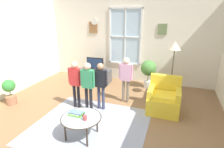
{
  "coord_description": "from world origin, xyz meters",
  "views": [
    {
      "loc": [
        1.6,
        -3.1,
        2.36
      ],
      "look_at": [
        0.18,
        0.92,
        0.93
      ],
      "focal_mm": 29.28,
      "sensor_mm": 36.0,
      "label": 1
    }
  ],
  "objects_px": {
    "coffee_table": "(81,118)",
    "cup": "(85,118)",
    "person_pink_shirt": "(126,75)",
    "potted_plant_corner": "(10,90)",
    "tv_stand": "(95,75)",
    "person_black_shirt": "(101,81)",
    "book_stack": "(76,113)",
    "floor_lamp": "(174,52)",
    "armchair": "(164,99)",
    "remote_near_books": "(83,114)",
    "person_green_shirt": "(88,82)",
    "person_red_shirt": "(75,79)",
    "television": "(95,63)",
    "potted_plant_by_window": "(148,70)"
  },
  "relations": [
    {
      "from": "person_red_shirt",
      "to": "remote_near_books",
      "type": "bearing_deg",
      "value": -53.47
    },
    {
      "from": "tv_stand",
      "to": "coffee_table",
      "type": "height_order",
      "value": "tv_stand"
    },
    {
      "from": "television",
      "to": "person_red_shirt",
      "type": "distance_m",
      "value": 1.91
    },
    {
      "from": "armchair",
      "to": "person_red_shirt",
      "type": "distance_m",
      "value": 2.26
    },
    {
      "from": "remote_near_books",
      "to": "person_pink_shirt",
      "type": "xyz_separation_m",
      "value": [
        0.42,
        1.65,
        0.35
      ]
    },
    {
      "from": "coffee_table",
      "to": "book_stack",
      "type": "distance_m",
      "value": 0.16
    },
    {
      "from": "floor_lamp",
      "to": "person_red_shirt",
      "type": "bearing_deg",
      "value": -150.42
    },
    {
      "from": "television",
      "to": "floor_lamp",
      "type": "relative_size",
      "value": 0.37
    },
    {
      "from": "coffee_table",
      "to": "tv_stand",
      "type": "bearing_deg",
      "value": 109.36
    },
    {
      "from": "person_black_shirt",
      "to": "potted_plant_corner",
      "type": "xyz_separation_m",
      "value": [
        -2.41,
        -0.56,
        -0.37
      ]
    },
    {
      "from": "cup",
      "to": "person_pink_shirt",
      "type": "distance_m",
      "value": 1.85
    },
    {
      "from": "person_green_shirt",
      "to": "floor_lamp",
      "type": "bearing_deg",
      "value": 35.38
    },
    {
      "from": "television",
      "to": "person_pink_shirt",
      "type": "distance_m",
      "value": 1.85
    },
    {
      "from": "television",
      "to": "person_red_shirt",
      "type": "xyz_separation_m",
      "value": [
        0.33,
        -1.88,
        0.09
      ]
    },
    {
      "from": "person_red_shirt",
      "to": "floor_lamp",
      "type": "bearing_deg",
      "value": 29.58
    },
    {
      "from": "coffee_table",
      "to": "person_pink_shirt",
      "type": "xyz_separation_m",
      "value": [
        0.42,
        1.74,
        0.38
      ]
    },
    {
      "from": "coffee_table",
      "to": "person_black_shirt",
      "type": "distance_m",
      "value": 1.21
    },
    {
      "from": "remote_near_books",
      "to": "person_green_shirt",
      "type": "relative_size",
      "value": 0.11
    },
    {
      "from": "book_stack",
      "to": "person_green_shirt",
      "type": "xyz_separation_m",
      "value": [
        -0.18,
        0.92,
        0.32
      ]
    },
    {
      "from": "person_black_shirt",
      "to": "person_green_shirt",
      "type": "bearing_deg",
      "value": -142.35
    },
    {
      "from": "person_pink_shirt",
      "to": "cup",
      "type": "bearing_deg",
      "value": -99.48
    },
    {
      "from": "coffee_table",
      "to": "cup",
      "type": "height_order",
      "value": "cup"
    },
    {
      "from": "book_stack",
      "to": "person_red_shirt",
      "type": "height_order",
      "value": "person_red_shirt"
    },
    {
      "from": "tv_stand",
      "to": "remote_near_books",
      "type": "relative_size",
      "value": 7.89
    },
    {
      "from": "tv_stand",
      "to": "book_stack",
      "type": "height_order",
      "value": "book_stack"
    },
    {
      "from": "television",
      "to": "potted_plant_by_window",
      "type": "xyz_separation_m",
      "value": [
        1.85,
        0.09,
        -0.06
      ]
    },
    {
      "from": "tv_stand",
      "to": "person_black_shirt",
      "type": "relative_size",
      "value": 0.91
    },
    {
      "from": "armchair",
      "to": "person_red_shirt",
      "type": "bearing_deg",
      "value": -165.3
    },
    {
      "from": "book_stack",
      "to": "tv_stand",
      "type": "bearing_deg",
      "value": 107.23
    },
    {
      "from": "television",
      "to": "potted_plant_by_window",
      "type": "distance_m",
      "value": 1.86
    },
    {
      "from": "television",
      "to": "remote_near_books",
      "type": "distance_m",
      "value": 3.01
    },
    {
      "from": "coffee_table",
      "to": "book_stack",
      "type": "xyz_separation_m",
      "value": [
        -0.14,
        0.05,
        0.06
      ]
    },
    {
      "from": "armchair",
      "to": "person_red_shirt",
      "type": "relative_size",
      "value": 0.7
    },
    {
      "from": "coffee_table",
      "to": "cup",
      "type": "relative_size",
      "value": 8.74
    },
    {
      "from": "book_stack",
      "to": "floor_lamp",
      "type": "relative_size",
      "value": 0.16
    },
    {
      "from": "person_green_shirt",
      "to": "potted_plant_by_window",
      "type": "distance_m",
      "value": 2.33
    },
    {
      "from": "person_red_shirt",
      "to": "coffee_table",
      "type": "bearing_deg",
      "value": -55.76
    },
    {
      "from": "television",
      "to": "tv_stand",
      "type": "bearing_deg",
      "value": 90.0
    },
    {
      "from": "potted_plant_corner",
      "to": "person_red_shirt",
      "type": "bearing_deg",
      "value": 13.29
    },
    {
      "from": "television",
      "to": "armchair",
      "type": "xyz_separation_m",
      "value": [
        2.47,
        -1.32,
        -0.36
      ]
    },
    {
      "from": "potted_plant_corner",
      "to": "cup",
      "type": "bearing_deg",
      "value": -14.23
    },
    {
      "from": "potted_plant_by_window",
      "to": "floor_lamp",
      "type": "height_order",
      "value": "floor_lamp"
    },
    {
      "from": "armchair",
      "to": "person_green_shirt",
      "type": "xyz_separation_m",
      "value": [
        -1.76,
        -0.62,
        0.46
      ]
    },
    {
      "from": "remote_near_books",
      "to": "person_black_shirt",
      "type": "bearing_deg",
      "value": 93.59
    },
    {
      "from": "book_stack",
      "to": "cup",
      "type": "relative_size",
      "value": 2.99
    },
    {
      "from": "person_pink_shirt",
      "to": "potted_plant_corner",
      "type": "relative_size",
      "value": 1.83
    },
    {
      "from": "potted_plant_corner",
      "to": "tv_stand",
      "type": "bearing_deg",
      "value": 57.74
    },
    {
      "from": "potted_plant_by_window",
      "to": "potted_plant_corner",
      "type": "bearing_deg",
      "value": -144.16
    },
    {
      "from": "armchair",
      "to": "person_pink_shirt",
      "type": "xyz_separation_m",
      "value": [
        -1.03,
        0.16,
        0.47
      ]
    },
    {
      "from": "remote_near_books",
      "to": "potted_plant_by_window",
      "type": "xyz_separation_m",
      "value": [
        0.83,
        2.9,
        0.17
      ]
    }
  ]
}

